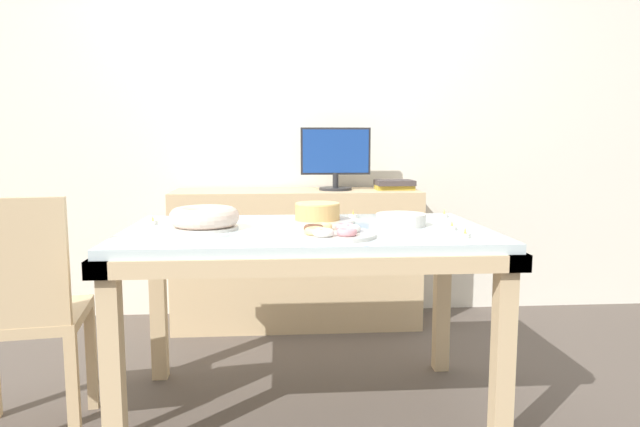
{
  "coord_description": "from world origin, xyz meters",
  "views": [
    {
      "loc": [
        -0.12,
        -2.29,
        1.13
      ],
      "look_at": [
        0.05,
        -0.01,
        0.84
      ],
      "focal_mm": 32.0,
      "sensor_mm": 36.0,
      "label": 1
    }
  ],
  "objects_px": {
    "tealight_right_edge": "(465,235)",
    "tealight_left_edge": "(153,222)",
    "cake_golden_bundt": "(204,218)",
    "tealight_centre": "(444,215)",
    "tealight_near_cakes": "(353,216)",
    "computer_monitor": "(336,159)",
    "cake_chocolate_round": "(317,214)",
    "pastry_platter": "(331,232)",
    "plate_stack": "(401,220)",
    "tealight_near_front": "(452,227)",
    "book_stack": "(394,185)",
    "chair": "(19,309)"
  },
  "relations": [
    {
      "from": "tealight_right_edge",
      "to": "tealight_left_edge",
      "type": "xyz_separation_m",
      "value": [
        -1.21,
        0.43,
        0.0
      ]
    },
    {
      "from": "cake_golden_bundt",
      "to": "tealight_left_edge",
      "type": "height_order",
      "value": "cake_golden_bundt"
    },
    {
      "from": "tealight_centre",
      "to": "tealight_near_cakes",
      "type": "xyz_separation_m",
      "value": [
        -0.42,
        0.01,
        0.0
      ]
    },
    {
      "from": "computer_monitor",
      "to": "cake_chocolate_round",
      "type": "distance_m",
      "value": 1.04
    },
    {
      "from": "tealight_right_edge",
      "to": "tealight_near_cakes",
      "type": "height_order",
      "value": "same"
    },
    {
      "from": "cake_chocolate_round",
      "to": "tealight_near_cakes",
      "type": "distance_m",
      "value": 0.23
    },
    {
      "from": "pastry_platter",
      "to": "plate_stack",
      "type": "distance_m",
      "value": 0.41
    },
    {
      "from": "pastry_platter",
      "to": "tealight_near_front",
      "type": "bearing_deg",
      "value": 13.57
    },
    {
      "from": "pastry_platter",
      "to": "tealight_left_edge",
      "type": "distance_m",
      "value": 0.81
    },
    {
      "from": "book_stack",
      "to": "pastry_platter",
      "type": "relative_size",
      "value": 0.68
    },
    {
      "from": "tealight_centre",
      "to": "cake_chocolate_round",
      "type": "bearing_deg",
      "value": -168.11
    },
    {
      "from": "cake_chocolate_round",
      "to": "tealight_left_edge",
      "type": "relative_size",
      "value": 7.96
    },
    {
      "from": "tealight_right_edge",
      "to": "cake_chocolate_round",
      "type": "bearing_deg",
      "value": 139.33
    },
    {
      "from": "cake_golden_bundt",
      "to": "cake_chocolate_round",
      "type": "bearing_deg",
      "value": 18.96
    },
    {
      "from": "computer_monitor",
      "to": "tealight_left_edge",
      "type": "relative_size",
      "value": 10.6
    },
    {
      "from": "book_stack",
      "to": "tealight_centre",
      "type": "relative_size",
      "value": 5.81
    },
    {
      "from": "tealight_left_edge",
      "to": "tealight_near_cakes",
      "type": "xyz_separation_m",
      "value": [
        0.88,
        0.15,
        0.0
      ]
    },
    {
      "from": "cake_chocolate_round",
      "to": "tealight_right_edge",
      "type": "relative_size",
      "value": 7.96
    },
    {
      "from": "pastry_platter",
      "to": "tealight_left_edge",
      "type": "relative_size",
      "value": 8.53
    },
    {
      "from": "chair",
      "to": "book_stack",
      "type": "relative_size",
      "value": 4.04
    },
    {
      "from": "book_stack",
      "to": "pastry_platter",
      "type": "bearing_deg",
      "value": -110.89
    },
    {
      "from": "chair",
      "to": "tealight_left_edge",
      "type": "height_order",
      "value": "chair"
    },
    {
      "from": "tealight_left_edge",
      "to": "chair",
      "type": "bearing_deg",
      "value": -139.49
    },
    {
      "from": "chair",
      "to": "tealight_right_edge",
      "type": "relative_size",
      "value": 23.5
    },
    {
      "from": "cake_chocolate_round",
      "to": "pastry_platter",
      "type": "distance_m",
      "value": 0.37
    },
    {
      "from": "cake_golden_bundt",
      "to": "plate_stack",
      "type": "height_order",
      "value": "cake_golden_bundt"
    },
    {
      "from": "plate_stack",
      "to": "tealight_centre",
      "type": "xyz_separation_m",
      "value": [
        0.26,
        0.24,
        -0.01
      ]
    },
    {
      "from": "computer_monitor",
      "to": "tealight_near_front",
      "type": "bearing_deg",
      "value": -75.0
    },
    {
      "from": "pastry_platter",
      "to": "tealight_right_edge",
      "type": "distance_m",
      "value": 0.49
    },
    {
      "from": "cake_golden_bundt",
      "to": "tealight_near_front",
      "type": "height_order",
      "value": "cake_golden_bundt"
    },
    {
      "from": "plate_stack",
      "to": "chair",
      "type": "bearing_deg",
      "value": -170.39
    },
    {
      "from": "chair",
      "to": "tealight_near_cakes",
      "type": "xyz_separation_m",
      "value": [
        1.29,
        0.5,
        0.26
      ]
    },
    {
      "from": "tealight_centre",
      "to": "book_stack",
      "type": "bearing_deg",
      "value": 93.43
    },
    {
      "from": "cake_golden_bundt",
      "to": "pastry_platter",
      "type": "distance_m",
      "value": 0.53
    },
    {
      "from": "tealight_near_cakes",
      "to": "tealight_near_front",
      "type": "bearing_deg",
      "value": -48.78
    },
    {
      "from": "chair",
      "to": "tealight_right_edge",
      "type": "xyz_separation_m",
      "value": [
        1.62,
        -0.07,
        0.26
      ]
    },
    {
      "from": "cake_chocolate_round",
      "to": "chair",
      "type": "bearing_deg",
      "value": -161.9
    },
    {
      "from": "computer_monitor",
      "to": "tealight_near_front",
      "type": "relative_size",
      "value": 10.6
    },
    {
      "from": "chair",
      "to": "tealight_near_cakes",
      "type": "distance_m",
      "value": 1.41
    },
    {
      "from": "tealight_right_edge",
      "to": "computer_monitor",
      "type": "bearing_deg",
      "value": 102.8
    },
    {
      "from": "cake_chocolate_round",
      "to": "tealight_left_edge",
      "type": "bearing_deg",
      "value": -179.06
    },
    {
      "from": "book_stack",
      "to": "cake_golden_bundt",
      "type": "xyz_separation_m",
      "value": [
        -1.01,
        -1.16,
        -0.04
      ]
    },
    {
      "from": "pastry_platter",
      "to": "tealight_near_front",
      "type": "relative_size",
      "value": 8.53
    },
    {
      "from": "book_stack",
      "to": "tealight_near_front",
      "type": "distance_m",
      "value": 1.26
    },
    {
      "from": "cake_chocolate_round",
      "to": "cake_golden_bundt",
      "type": "xyz_separation_m",
      "value": [
        -0.47,
        -0.16,
        0.01
      ]
    },
    {
      "from": "tealight_right_edge",
      "to": "tealight_left_edge",
      "type": "relative_size",
      "value": 1.0
    },
    {
      "from": "chair",
      "to": "plate_stack",
      "type": "distance_m",
      "value": 1.5
    },
    {
      "from": "cake_golden_bundt",
      "to": "tealight_left_edge",
      "type": "distance_m",
      "value": 0.28
    },
    {
      "from": "book_stack",
      "to": "tealight_near_front",
      "type": "bearing_deg",
      "value": -91.31
    },
    {
      "from": "chair",
      "to": "cake_golden_bundt",
      "type": "height_order",
      "value": "chair"
    }
  ]
}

